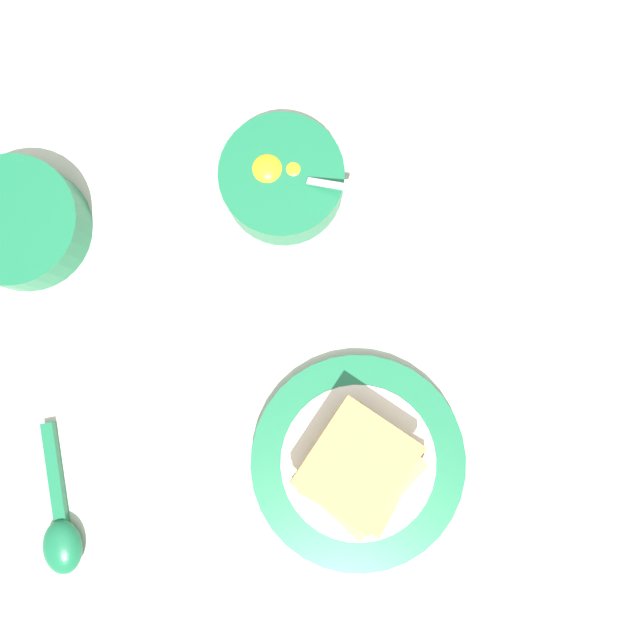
% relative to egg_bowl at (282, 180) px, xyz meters
% --- Properties ---
extents(ground_plane, '(3.00, 3.00, 0.00)m').
position_rel_egg_bowl_xyz_m(ground_plane, '(-0.06, -0.23, -0.03)').
color(ground_plane, beige).
extents(egg_bowl, '(0.14, 0.13, 0.08)m').
position_rel_egg_bowl_xyz_m(egg_bowl, '(0.00, 0.00, 0.00)').
color(egg_bowl, '#196B42').
rests_on(egg_bowl, ground_plane).
extents(toast_plate, '(0.23, 0.23, 0.02)m').
position_rel_egg_bowl_xyz_m(toast_plate, '(0.06, -0.31, -0.02)').
color(toast_plate, '#196B42').
rests_on(toast_plate, ground_plane).
extents(toast_sandwich, '(0.14, 0.15, 0.05)m').
position_rel_egg_bowl_xyz_m(toast_sandwich, '(0.06, -0.31, 0.02)').
color(toast_sandwich, tan).
rests_on(toast_sandwich, toast_plate).
extents(soup_spoon, '(0.05, 0.16, 0.03)m').
position_rel_egg_bowl_xyz_m(soup_spoon, '(-0.25, -0.36, -0.02)').
color(soup_spoon, '#196B42').
rests_on(soup_spoon, ground_plane).
extents(congee_bowl, '(0.14, 0.14, 0.05)m').
position_rel_egg_bowl_xyz_m(congee_bowl, '(-0.28, -0.03, -0.00)').
color(congee_bowl, '#196B42').
rests_on(congee_bowl, ground_plane).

